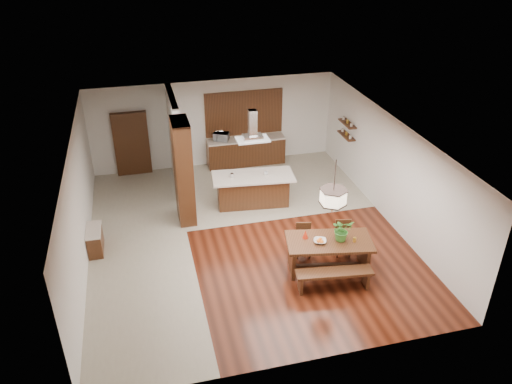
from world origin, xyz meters
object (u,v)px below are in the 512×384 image
object	(u,v)px
fruit_bowl	(320,241)
kitchen_island	(253,189)
island_cup	(266,173)
dining_chair_right	(344,239)
hallway_console	(95,240)
microwave	(221,137)
foliage_plant	(342,230)
dining_chair_left	(304,241)
range_hood	(253,125)
dining_bench	(334,280)
pendant_lantern	(334,187)
dining_table	(329,248)

from	to	relation	value
fruit_bowl	kitchen_island	distance (m)	3.56
fruit_bowl	island_cup	size ratio (longest dim) A/B	2.40
dining_chair_right	kitchen_island	distance (m)	3.34
hallway_console	microwave	bearing A→B (deg)	45.21
foliage_plant	dining_chair_left	bearing A→B (deg)	132.09
foliage_plant	range_hood	xyz separation A→B (m)	(-1.27, 3.48, 1.37)
dining_bench	pendant_lantern	xyz separation A→B (m)	(0.13, 0.71, 2.00)
dining_table	dining_bench	bearing A→B (deg)	-100.60
kitchen_island	dining_table	bearing A→B (deg)	-67.99
pendant_lantern	fruit_bowl	xyz separation A→B (m)	(-0.24, -0.02, -1.38)
dining_chair_left	foliage_plant	distance (m)	1.18
dining_table	dining_bench	xyz separation A→B (m)	(-0.13, -0.71, -0.36)
island_cup	dining_bench	bearing A→B (deg)	-83.07
dining_table	dining_chair_right	size ratio (longest dim) A/B	2.40
island_cup	dining_chair_right	bearing A→B (deg)	-66.76
pendant_lantern	dining_table	bearing A→B (deg)	90.00
dining_bench	microwave	bearing A→B (deg)	100.52
dining_bench	pendant_lantern	world-z (taller)	pendant_lantern
dining_table	dining_chair_right	distance (m)	0.80
hallway_console	dining_chair_right	bearing A→B (deg)	-15.18
dining_table	dining_chair_left	world-z (taller)	dining_chair_left
dining_table	range_hood	xyz separation A→B (m)	(-0.99, 3.44, 1.86)
dining_chair_right	pendant_lantern	xyz separation A→B (m)	(-0.60, -0.51, 1.80)
pendant_lantern	island_cup	size ratio (longest dim) A/B	10.82
dining_bench	kitchen_island	bearing A→B (deg)	101.76
dining_chair_right	island_cup	world-z (taller)	island_cup
range_hood	fruit_bowl	bearing A→B (deg)	-77.76
pendant_lantern	dining_chair_left	bearing A→B (deg)	118.69
fruit_bowl	island_cup	xyz separation A→B (m)	(-0.38, 3.38, 0.14)
dining_chair_right	dining_chair_left	bearing A→B (deg)	-178.22
dining_bench	pendant_lantern	size ratio (longest dim) A/B	1.32
dining_chair_left	microwave	distance (m)	5.59
island_cup	microwave	bearing A→B (deg)	105.61
dining_table	foliage_plant	size ratio (longest dim) A/B	3.98
dining_table	fruit_bowl	xyz separation A→B (m)	(-0.24, -0.02, 0.26)
range_hood	dining_bench	bearing A→B (deg)	-78.25
hallway_console	range_hood	bearing A→B (deg)	16.65
dining_chair_right	kitchen_island	bearing A→B (deg)	130.91
foliage_plant	dining_bench	bearing A→B (deg)	-121.07
dining_chair_left	fruit_bowl	bearing A→B (deg)	-66.94
hallway_console	dining_bench	world-z (taller)	hallway_console
hallway_console	range_hood	distance (m)	5.06
dining_bench	foliage_plant	size ratio (longest dim) A/B	3.23
hallway_console	dining_chair_right	xyz separation A→B (m)	(5.99, -1.62, 0.13)
dining_table	microwave	xyz separation A→B (m)	(-1.40, 6.14, 0.48)
island_cup	foliage_plant	bearing A→B (deg)	-75.14
fruit_bowl	island_cup	bearing A→B (deg)	96.46
pendant_lantern	fruit_bowl	world-z (taller)	pendant_lantern
hallway_console	island_cup	bearing A→B (deg)	14.50
dining_bench	fruit_bowl	world-z (taller)	fruit_bowl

